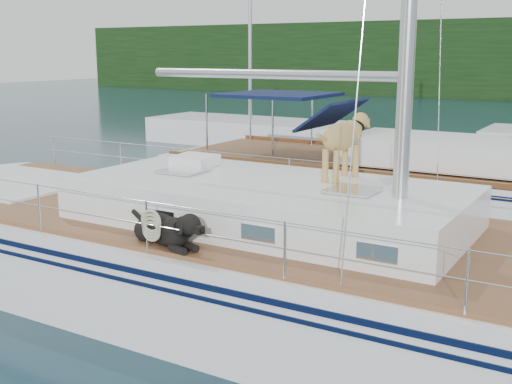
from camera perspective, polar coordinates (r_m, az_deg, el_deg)
The scene contains 4 objects.
ground at distance 9.40m, azimuth -3.29°, elevation -9.46°, with size 120.00×120.00×0.00m, color black.
main_sailboat at distance 9.12m, azimuth -2.83°, elevation -5.64°, with size 12.00×3.80×14.01m.
neighbor_sailboat at distance 14.39m, azimuth 13.61°, elevation 0.50°, with size 11.00×3.50×13.30m.
bg_boat_west at distance 25.03m, azimuth -0.51°, elevation 5.32°, with size 8.00×3.00×11.65m.
Camera 1 is at (4.93, -7.21, 3.48)m, focal length 45.00 mm.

